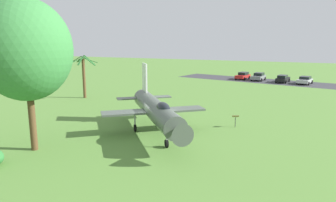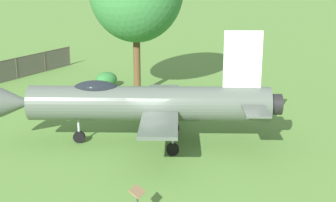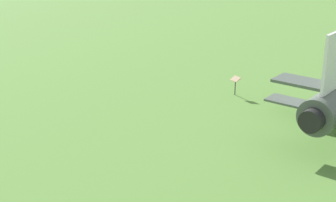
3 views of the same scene
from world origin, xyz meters
name	(u,v)px [view 1 (image 1 of 3)]	position (x,y,z in m)	size (l,w,h in m)	color
ground_plane	(156,134)	(0.00, 0.00, 0.00)	(200.00, 200.00, 0.00)	#568438
parking_strip	(270,81)	(39.47, -4.20, 0.00)	(37.78, 8.00, 0.00)	#38383D
display_jet	(157,110)	(-0.28, -0.25, 2.10)	(11.76, 10.84, 5.59)	#4C564C
shade_tree	(26,50)	(-7.09, 6.06, 7.05)	(6.40, 5.90, 10.53)	brown
palm_tree	(84,75)	(10.47, 16.50, 3.17)	(4.09, 4.53, 5.80)	brown
info_plaque	(235,118)	(4.86, -5.55, 0.85)	(0.59, 0.70, 1.14)	#333333
parked_car_silver	(305,80)	(38.42, -10.30, 0.72)	(4.45, 2.77, 1.37)	#B2B5BA
parked_car_black	(283,79)	(38.95, -6.49, 0.74)	(4.75, 2.40, 1.41)	black
parked_car_gray	(259,77)	(39.97, -1.90, 0.78)	(4.21, 2.46, 1.52)	slate
parked_car_red	(243,76)	(40.59, 1.31, 0.75)	(4.46, 2.52, 1.45)	red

